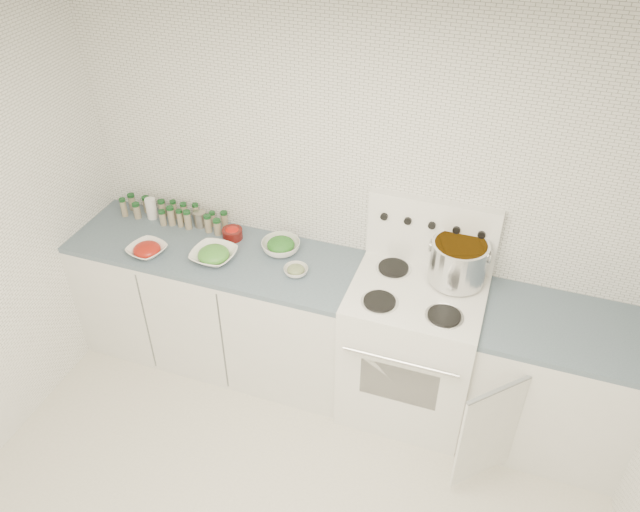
{
  "coord_description": "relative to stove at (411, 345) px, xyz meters",
  "views": [
    {
      "loc": [
        0.85,
        -1.56,
        3.21
      ],
      "look_at": [
        -0.09,
        1.14,
        1.07
      ],
      "focal_mm": 35.0,
      "sensor_mm": 36.0,
      "label": 1
    }
  ],
  "objects": [
    {
      "name": "stock_pot",
      "position": [
        0.18,
        0.16,
        0.58
      ],
      "size": [
        0.35,
        0.32,
        0.25
      ],
      "rotation": [
        0.0,
        0.0,
        0.24
      ],
      "color": "silver",
      "rests_on": "stove"
    },
    {
      "name": "bowl_pepper",
      "position": [
        -1.24,
        0.16,
        0.44
      ],
      "size": [
        0.13,
        0.13,
        0.08
      ],
      "color": "#4F100D",
      "rests_on": "counter_left"
    },
    {
      "name": "bowl_snowpea",
      "position": [
        -1.25,
        -0.09,
        0.44
      ],
      "size": [
        0.28,
        0.28,
        0.09
      ],
      "color": "white",
      "rests_on": "counter_left"
    },
    {
      "name": "stove",
      "position": [
        0.0,
        0.0,
        0.0
      ],
      "size": [
        0.76,
        0.7,
        1.36
      ],
      "color": "white",
      "rests_on": "ground"
    },
    {
      "name": "salt_canister",
      "position": [
        -1.85,
        0.2,
        0.47
      ],
      "size": [
        0.07,
        0.07,
        0.14
      ],
      "primitive_type": "cylinder",
      "rotation": [
        0.0,
        0.0,
        -0.02
      ],
      "color": "white",
      "rests_on": "counter_left"
    },
    {
      "name": "bowl_zucchini",
      "position": [
        -0.72,
        -0.05,
        0.43
      ],
      "size": [
        0.15,
        0.15,
        0.06
      ],
      "color": "white",
      "rests_on": "counter_left"
    },
    {
      "name": "spice_cluster",
      "position": [
        -1.68,
        0.21,
        0.47
      ],
      "size": [
        0.74,
        0.16,
        0.14
      ],
      "color": "gray",
      "rests_on": "counter_left"
    },
    {
      "name": "tin_can",
      "position": [
        -1.5,
        0.22,
        0.46
      ],
      "size": [
        0.08,
        0.08,
        0.11
      ],
      "primitive_type": "cylinder",
      "rotation": [
        0.0,
        0.0,
        -0.05
      ],
      "color": "gray",
      "rests_on": "counter_left"
    },
    {
      "name": "bowl_tomato",
      "position": [
        -1.66,
        -0.17,
        0.44
      ],
      "size": [
        0.27,
        0.27,
        0.08
      ],
      "color": "white",
      "rests_on": "counter_left"
    },
    {
      "name": "bowl_broccoli",
      "position": [
        -0.89,
        0.13,
        0.45
      ],
      "size": [
        0.29,
        0.29,
        0.1
      ],
      "color": "white",
      "rests_on": "counter_left"
    },
    {
      "name": "counter_right",
      "position": [
        0.82,
        -0.0,
        -0.05
      ],
      "size": [
        0.89,
        0.91,
        0.9
      ],
      "color": "white",
      "rests_on": "ground"
    },
    {
      "name": "counter_left",
      "position": [
        -1.3,
        0.0,
        -0.05
      ],
      "size": [
        1.85,
        0.62,
        0.9
      ],
      "color": "white",
      "rests_on": "ground"
    },
    {
      "name": "room_walls",
      "position": [
        -0.48,
        -1.19,
        1.06
      ],
      "size": [
        3.54,
        3.04,
        2.52
      ],
      "color": "white",
      "rests_on": "ground"
    }
  ]
}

